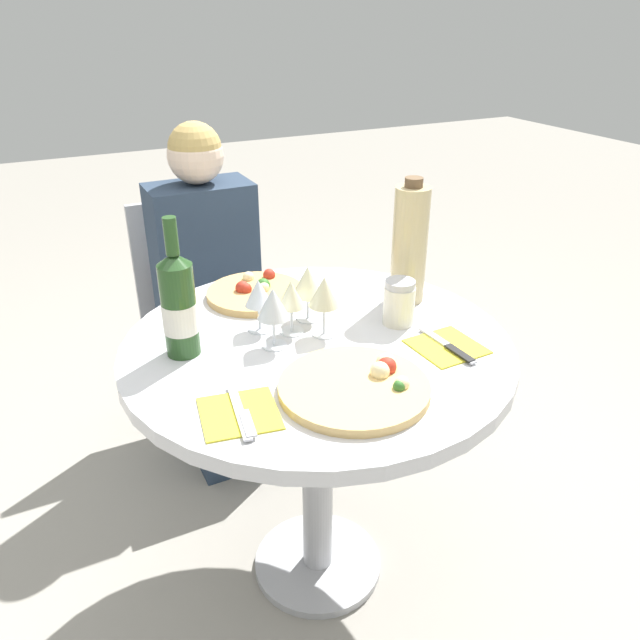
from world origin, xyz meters
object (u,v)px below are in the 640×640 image
at_px(pizza_large, 358,385).
at_px(chair_behind_diner, 206,324).
at_px(seated_diner, 215,315).
at_px(wine_bottle, 179,305).
at_px(dining_table, 317,384).
at_px(tall_carafe, 410,244).

bearing_deg(pizza_large, chair_behind_diner, 91.43).
height_order(seated_diner, pizza_large, seated_diner).
distance_m(pizza_large, wine_bottle, 0.44).
xyz_separation_m(chair_behind_diner, seated_diner, (-0.00, -0.14, 0.10)).
height_order(dining_table, wine_bottle, wine_bottle).
relative_size(chair_behind_diner, seated_diner, 0.75).
distance_m(pizza_large, tall_carafe, 0.50).
distance_m(dining_table, tall_carafe, 0.44).
bearing_deg(wine_bottle, chair_behind_diner, 71.40).
bearing_deg(wine_bottle, tall_carafe, 1.75).
distance_m(chair_behind_diner, wine_bottle, 0.92).
relative_size(dining_table, pizza_large, 2.95).
bearing_deg(pizza_large, wine_bottle, 131.80).
distance_m(chair_behind_diner, pizza_large, 1.13).
bearing_deg(dining_table, chair_behind_diner, 93.02).
relative_size(wine_bottle, tall_carafe, 0.97).
xyz_separation_m(dining_table, seated_diner, (-0.04, 0.70, -0.12)).
bearing_deg(tall_carafe, wine_bottle, -178.25).
xyz_separation_m(dining_table, tall_carafe, (0.32, 0.11, 0.28)).
relative_size(pizza_large, tall_carafe, 0.95).
height_order(dining_table, chair_behind_diner, chair_behind_diner).
xyz_separation_m(seated_diner, wine_bottle, (-0.25, -0.62, 0.36)).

